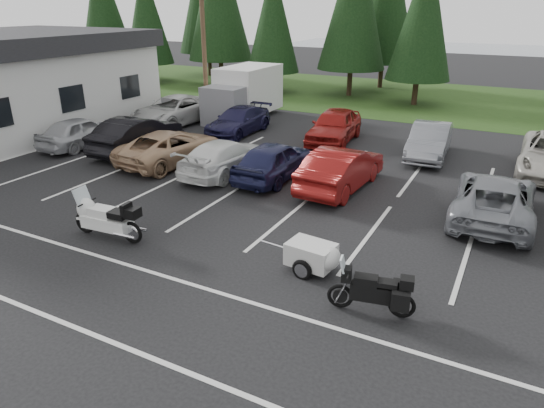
{
  "coord_description": "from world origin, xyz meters",
  "views": [
    {
      "loc": [
        6.57,
        -11.52,
        6.31
      ],
      "look_at": [
        0.83,
        -0.5,
        1.13
      ],
      "focal_mm": 32.0,
      "sensor_mm": 36.0,
      "label": 1
    }
  ],
  "objects": [
    {
      "name": "ground",
      "position": [
        0.0,
        0.0,
        0.0
      ],
      "size": [
        120.0,
        120.0,
        0.0
      ],
      "primitive_type": "plane",
      "color": "black",
      "rests_on": "ground"
    },
    {
      "name": "grass_strip",
      "position": [
        0.0,
        24.0,
        0.01
      ],
      "size": [
        80.0,
        16.0,
        0.01
      ],
      "primitive_type": "cube",
      "color": "#1F3B13",
      "rests_on": "ground"
    },
    {
      "name": "lake_water",
      "position": [
        4.0,
        55.0,
        0.0
      ],
      "size": [
        70.0,
        50.0,
        0.02
      ],
      "primitive_type": "cube",
      "color": "slate",
      "rests_on": "ground"
    },
    {
      "name": "utility_pole",
      "position": [
        -10.0,
        12.0,
        4.7
      ],
      "size": [
        1.6,
        0.26,
        9.0
      ],
      "color": "#473321",
      "rests_on": "ground"
    },
    {
      "name": "box_truck",
      "position": [
        -8.0,
        12.5,
        1.45
      ],
      "size": [
        2.4,
        5.6,
        2.9
      ],
      "primitive_type": null,
      "color": "silver",
      "rests_on": "ground"
    },
    {
      "name": "stall_markings",
      "position": [
        0.0,
        2.0,
        0.0
      ],
      "size": [
        32.0,
        16.0,
        0.01
      ],
      "primitive_type": "cube",
      "color": "silver",
      "rests_on": "ground"
    },
    {
      "name": "conifer_0",
      "position": [
        -28.0,
        22.5,
        6.23
      ],
      "size": [
        4.58,
        4.58,
        10.66
      ],
      "color": "#332316",
      "rests_on": "ground"
    },
    {
      "name": "conifer_1",
      "position": [
        -22.0,
        21.2,
        5.39
      ],
      "size": [
        3.96,
        3.96,
        9.22
      ],
      "color": "#332316",
      "rests_on": "ground"
    },
    {
      "name": "conifer_3",
      "position": [
        -10.5,
        21.4,
        5.27
      ],
      "size": [
        3.87,
        3.87,
        9.02
      ],
      "color": "#332316",
      "rests_on": "ground"
    },
    {
      "name": "conifer_5",
      "position": [
        0.0,
        21.6,
        5.63
      ],
      "size": [
        4.14,
        4.14,
        9.63
      ],
      "color": "#332316",
      "rests_on": "ground"
    },
    {
      "name": "car_near_0",
      "position": [
        -11.64,
        4.04,
        0.72
      ],
      "size": [
        1.7,
        4.22,
        1.44
      ],
      "primitive_type": "imported",
      "rotation": [
        0.0,
        0.0,
        3.14
      ],
      "color": "#B2B3B7",
      "rests_on": "ground"
    },
    {
      "name": "car_near_1",
      "position": [
        -8.73,
        4.63,
        0.8
      ],
      "size": [
        1.86,
        4.91,
        1.6
      ],
      "primitive_type": "imported",
      "rotation": [
        0.0,
        0.0,
        3.18
      ],
      "color": "black",
      "rests_on": "ground"
    },
    {
      "name": "car_near_2",
      "position": [
        -6.33,
        4.02,
        0.69
      ],
      "size": [
        2.73,
        5.17,
        1.39
      ],
      "primitive_type": "imported",
      "rotation": [
        0.0,
        0.0,
        3.05
      ],
      "color": "tan",
      "rests_on": "ground"
    },
    {
      "name": "car_near_3",
      "position": [
        -3.55,
        3.91,
        0.67
      ],
      "size": [
        2.06,
        4.7,
        1.34
      ],
      "primitive_type": "imported",
      "rotation": [
        0.0,
        0.0,
        3.1
      ],
      "color": "silver",
      "rests_on": "ground"
    },
    {
      "name": "car_near_4",
      "position": [
        -1.54,
        4.24,
        0.74
      ],
      "size": [
        1.78,
        4.33,
        1.47
      ],
      "primitive_type": "imported",
      "rotation": [
        0.0,
        0.0,
        3.13
      ],
      "color": "#171A3B",
      "rests_on": "ground"
    },
    {
      "name": "car_near_5",
      "position": [
        1.11,
        4.38,
        0.76
      ],
      "size": [
        1.89,
        4.73,
        1.53
      ],
      "primitive_type": "imported",
      "rotation": [
        0.0,
        0.0,
        3.08
      ],
      "color": "maroon",
      "rests_on": "ground"
    },
    {
      "name": "car_near_6",
      "position": [
        6.26,
        4.03,
        0.7
      ],
      "size": [
        2.44,
        5.07,
        1.39
      ],
      "primitive_type": "imported",
      "rotation": [
        0.0,
        0.0,
        3.17
      ],
      "color": "slate",
      "rests_on": "ground"
    },
    {
      "name": "car_far_0",
      "position": [
        -10.65,
        9.73,
        0.77
      ],
      "size": [
        2.86,
        5.67,
        1.54
      ],
      "primitive_type": "imported",
      "rotation": [
        0.0,
        0.0,
        -0.06
      ],
      "color": "beige",
      "rests_on": "ground"
    },
    {
      "name": "car_far_1",
      "position": [
        -6.38,
        9.56,
        0.66
      ],
      "size": [
        1.87,
        4.58,
        1.33
      ],
      "primitive_type": "imported",
      "rotation": [
        0.0,
        0.0,
        0.0
      ],
      "color": "#171536",
      "rests_on": "ground"
    },
    {
      "name": "car_far_2",
      "position": [
        -1.4,
        10.32,
        0.8
      ],
      "size": [
        2.29,
        4.85,
        1.6
      ],
      "primitive_type": "imported",
      "rotation": [
        0.0,
        0.0,
        0.09
      ],
      "color": "maroon",
      "rests_on": "ground"
    },
    {
      "name": "car_far_3",
      "position": [
        3.18,
        9.87,
        0.73
      ],
      "size": [
        1.83,
        4.52,
        1.46
      ],
      "primitive_type": "imported",
      "rotation": [
        0.0,
        0.0,
        0.07
      ],
      "color": "slate",
      "rests_on": "ground"
    },
    {
      "name": "touring_motorcycle",
      "position": [
        -3.43,
        -2.54,
        0.73
      ],
      "size": [
        2.67,
        0.99,
        1.45
      ],
      "primitive_type": null,
      "rotation": [
        0.0,
        0.0,
        0.07
      ],
      "color": "silver",
      "rests_on": "ground"
    },
    {
      "name": "cargo_trailer",
      "position": [
        2.48,
        -1.56,
        0.39
      ],
      "size": [
        1.78,
        1.12,
        0.78
      ],
      "primitive_type": null,
      "rotation": [
        0.0,
        0.0,
        -0.11
      ],
      "color": "silver",
      "rests_on": "ground"
    },
    {
      "name": "adventure_motorcycle",
      "position": [
        4.35,
        -2.61,
        0.64
      ],
      "size": [
        2.21,
        1.13,
        1.29
      ],
      "primitive_type": null,
      "rotation": [
        0.0,
        0.0,
        0.19
      ],
      "color": "black",
      "rests_on": "ground"
    }
  ]
}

